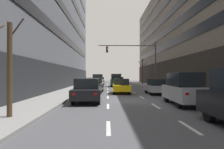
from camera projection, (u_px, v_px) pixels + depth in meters
name	position (u px, v px, depth m)	size (l,w,h in m)	color
ground_plane	(127.00, 100.00, 15.21)	(120.00, 120.00, 0.00)	#515156
sidewalk_left	(49.00, 99.00, 15.06)	(3.20, 80.00, 0.14)	gray
sidewalk_right	(204.00, 99.00, 15.36)	(3.20, 80.00, 0.14)	gray
lane_stripe_l1_s2	(108.00, 127.00, 7.17)	(0.16, 2.00, 0.01)	silver
lane_stripe_l1_s3	(108.00, 106.00, 12.17)	(0.16, 2.00, 0.01)	silver
lane_stripe_l1_s4	(108.00, 97.00, 17.17)	(0.16, 2.00, 0.01)	silver
lane_stripe_l1_s5	(108.00, 92.00, 22.17)	(0.16, 2.00, 0.01)	silver
lane_stripe_l1_s6	(108.00, 89.00, 27.17)	(0.16, 2.00, 0.01)	silver
lane_stripe_l1_s7	(108.00, 87.00, 32.17)	(0.16, 2.00, 0.01)	silver
lane_stripe_l1_s8	(108.00, 86.00, 37.17)	(0.16, 2.00, 0.01)	silver
lane_stripe_l1_s9	(108.00, 84.00, 42.16)	(0.16, 2.00, 0.01)	silver
lane_stripe_l1_s10	(107.00, 83.00, 47.16)	(0.16, 2.00, 0.01)	silver
lane_stripe_l2_s2	(189.00, 127.00, 7.25)	(0.16, 2.00, 0.01)	silver
lane_stripe_l2_s3	(156.00, 106.00, 12.25)	(0.16, 2.00, 0.01)	silver
lane_stripe_l2_s4	(142.00, 97.00, 17.25)	(0.16, 2.00, 0.01)	silver
lane_stripe_l2_s5	(134.00, 92.00, 22.24)	(0.16, 2.00, 0.01)	silver
lane_stripe_l2_s6	(129.00, 89.00, 27.24)	(0.16, 2.00, 0.01)	silver
lane_stripe_l2_s7	(126.00, 87.00, 32.24)	(0.16, 2.00, 0.01)	silver
lane_stripe_l2_s8	(123.00, 86.00, 37.24)	(0.16, 2.00, 0.01)	silver
lane_stripe_l2_s9	(121.00, 84.00, 42.24)	(0.16, 2.00, 0.01)	silver
lane_stripe_l2_s10	(120.00, 83.00, 47.24)	(0.16, 2.00, 0.01)	silver
car_driving_0	(87.00, 90.00, 14.13)	(2.08, 4.69, 1.74)	black
car_driving_1	(94.00, 85.00, 21.54)	(2.14, 4.67, 1.72)	black
car_driving_2	(116.00, 80.00, 33.75)	(1.98, 4.63, 2.23)	black
car_driving_3	(98.00, 81.00, 32.67)	(1.97, 4.51, 2.16)	black
taxi_driving_4	(121.00, 86.00, 21.03)	(1.96, 4.36, 1.79)	black
car_driving_5	(100.00, 81.00, 42.52)	(2.02, 4.42, 1.63)	black
taxi_driving_6	(97.00, 84.00, 27.10)	(1.89, 4.32, 1.78)	black
car_parked_1	(184.00, 89.00, 12.70)	(1.98, 4.46, 2.14)	black
car_parked_2	(156.00, 87.00, 20.08)	(1.76, 4.18, 1.56)	black
traffic_signal_0	(138.00, 57.00, 26.00)	(7.81, 0.35, 6.27)	#4C4C51
street_tree_0	(143.00, 70.00, 40.49)	(2.02, 2.01, 5.38)	#4C3823
street_tree_1	(8.00, 64.00, 8.42)	(1.34, 1.49, 4.86)	#4C3823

